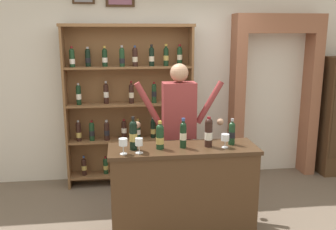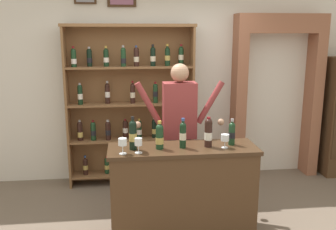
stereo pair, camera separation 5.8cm
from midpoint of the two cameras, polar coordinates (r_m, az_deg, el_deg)
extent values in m
cube|color=silver|center=(5.37, -1.17, 6.40)|extent=(12.00, 0.16, 3.03)
cube|color=brown|center=(5.15, -14.84, 1.03)|extent=(0.03, 0.29, 2.21)
cube|color=brown|center=(5.18, 3.98, 1.49)|extent=(0.03, 0.29, 2.21)
cube|color=brown|center=(5.22, -5.44, 1.57)|extent=(1.72, 0.02, 2.21)
cube|color=brown|center=(5.36, -5.19, -8.87)|extent=(1.66, 0.27, 0.03)
cylinder|color=black|center=(5.35, -12.24, -7.91)|extent=(0.07, 0.07, 0.20)
sphere|color=black|center=(5.31, -12.29, -6.86)|extent=(0.07, 0.07, 0.07)
cylinder|color=black|center=(5.30, -12.31, -6.53)|extent=(0.03, 0.03, 0.08)
cylinder|color=navy|center=(5.29, -12.32, -6.24)|extent=(0.03, 0.03, 0.03)
cylinder|color=tan|center=(5.35, -12.24, -7.85)|extent=(0.07, 0.07, 0.06)
cylinder|color=#19381E|center=(5.34, -9.03, -7.86)|extent=(0.07, 0.07, 0.19)
sphere|color=#19381E|center=(5.31, -9.06, -6.86)|extent=(0.07, 0.07, 0.07)
cylinder|color=#19381E|center=(5.30, -9.07, -6.61)|extent=(0.03, 0.03, 0.06)
cylinder|color=maroon|center=(5.29, -9.08, -6.40)|extent=(0.03, 0.03, 0.03)
cylinder|color=tan|center=(5.34, -9.02, -7.88)|extent=(0.07, 0.07, 0.06)
cylinder|color=black|center=(5.34, -5.35, -7.70)|extent=(0.07, 0.07, 0.20)
sphere|color=black|center=(5.30, -5.38, -6.63)|extent=(0.07, 0.07, 0.07)
cylinder|color=black|center=(5.29, -5.38, -6.38)|extent=(0.03, 0.03, 0.06)
cylinder|color=black|center=(5.29, -5.39, -6.19)|extent=(0.03, 0.03, 0.03)
cylinder|color=silver|center=(5.35, -5.35, -7.90)|extent=(0.07, 0.07, 0.06)
cylinder|color=#19381E|center=(5.35, -1.45, -7.59)|extent=(0.07, 0.07, 0.20)
sphere|color=#19381E|center=(5.31, -1.46, -6.49)|extent=(0.07, 0.07, 0.07)
cylinder|color=#19381E|center=(5.30, -1.46, -6.14)|extent=(0.03, 0.03, 0.08)
cylinder|color=maroon|center=(5.29, -1.46, -5.82)|extent=(0.04, 0.04, 0.03)
cylinder|color=silver|center=(5.35, -1.45, -7.60)|extent=(0.07, 0.07, 0.07)
cylinder|color=black|center=(5.40, 2.07, -7.42)|extent=(0.07, 0.07, 0.19)
sphere|color=black|center=(5.37, 2.08, -6.40)|extent=(0.07, 0.07, 0.07)
cylinder|color=black|center=(5.36, 2.08, -6.16)|extent=(0.03, 0.03, 0.06)
cylinder|color=black|center=(5.36, 2.08, -5.96)|extent=(0.03, 0.03, 0.03)
cylinder|color=tan|center=(5.41, 2.07, -7.51)|extent=(0.07, 0.07, 0.06)
cube|color=brown|center=(5.20, -5.30, -3.73)|extent=(1.66, 0.27, 0.02)
cylinder|color=black|center=(5.19, -13.04, -2.63)|extent=(0.07, 0.07, 0.22)
sphere|color=black|center=(5.16, -13.10, -1.38)|extent=(0.07, 0.07, 0.07)
cylinder|color=black|center=(5.16, -13.11, -1.12)|extent=(0.03, 0.03, 0.06)
cylinder|color=#99999E|center=(5.15, -13.12, -0.92)|extent=(0.03, 0.03, 0.03)
cylinder|color=tan|center=(5.20, -13.02, -2.93)|extent=(0.07, 0.07, 0.07)
cylinder|color=#19381E|center=(5.17, -11.08, -2.64)|extent=(0.07, 0.07, 0.22)
sphere|color=#19381E|center=(5.14, -11.14, -1.41)|extent=(0.07, 0.07, 0.07)
cylinder|color=#19381E|center=(5.13, -11.15, -1.14)|extent=(0.03, 0.03, 0.06)
cylinder|color=maroon|center=(5.13, -11.16, -0.92)|extent=(0.03, 0.03, 0.03)
cylinder|color=black|center=(5.17, -11.08, -2.71)|extent=(0.07, 0.07, 0.07)
cylinder|color=black|center=(5.14, -8.86, -2.62)|extent=(0.07, 0.07, 0.22)
sphere|color=black|center=(5.11, -8.90, -1.37)|extent=(0.07, 0.07, 0.07)
cylinder|color=black|center=(5.11, -8.91, -1.12)|extent=(0.03, 0.03, 0.06)
cylinder|color=#99999E|center=(5.10, -8.92, -0.91)|extent=(0.04, 0.04, 0.03)
cylinder|color=black|center=(5.14, -8.86, -2.66)|extent=(0.07, 0.07, 0.07)
cylinder|color=black|center=(5.20, -6.24, -2.40)|extent=(0.07, 0.07, 0.21)
sphere|color=black|center=(5.17, -6.27, -1.20)|extent=(0.07, 0.07, 0.07)
cylinder|color=black|center=(5.16, -6.28, -0.95)|extent=(0.03, 0.03, 0.06)
cylinder|color=maroon|center=(5.16, -6.28, -0.75)|extent=(0.03, 0.03, 0.03)
cylinder|color=silver|center=(5.20, -6.25, -2.32)|extent=(0.07, 0.07, 0.07)
cylinder|color=black|center=(5.16, -4.13, -2.44)|extent=(0.07, 0.07, 0.22)
sphere|color=black|center=(5.13, -4.15, -1.22)|extent=(0.07, 0.07, 0.07)
cylinder|color=black|center=(5.13, -4.15, -0.93)|extent=(0.03, 0.03, 0.06)
cylinder|color=#B79338|center=(5.12, -4.16, -0.70)|extent=(0.03, 0.03, 0.03)
cylinder|color=silver|center=(5.17, -4.12, -2.59)|extent=(0.07, 0.07, 0.07)
cylinder|color=black|center=(5.20, -1.78, -2.29)|extent=(0.07, 0.07, 0.22)
sphere|color=black|center=(5.17, -1.79, -1.05)|extent=(0.07, 0.07, 0.07)
cylinder|color=black|center=(5.16, -1.79, -0.72)|extent=(0.03, 0.03, 0.07)
cylinder|color=#99999E|center=(5.16, -1.79, -0.44)|extent=(0.03, 0.03, 0.03)
cylinder|color=tan|center=(5.20, -1.78, -2.48)|extent=(0.07, 0.07, 0.07)
cylinder|color=black|center=(5.21, 0.46, -2.19)|extent=(0.07, 0.07, 0.23)
sphere|color=black|center=(5.18, 0.46, -0.87)|extent=(0.07, 0.07, 0.07)
cylinder|color=black|center=(5.17, 0.46, -0.50)|extent=(0.03, 0.03, 0.08)
cylinder|color=maroon|center=(5.16, 0.46, -0.18)|extent=(0.04, 0.04, 0.03)
cylinder|color=black|center=(5.21, 0.46, -2.17)|extent=(0.07, 0.07, 0.07)
cylinder|color=#19381E|center=(5.24, 2.46, -2.13)|extent=(0.07, 0.07, 0.23)
sphere|color=#19381E|center=(5.21, 2.47, -0.83)|extent=(0.07, 0.07, 0.07)
cylinder|color=#19381E|center=(5.20, 2.47, -0.48)|extent=(0.03, 0.03, 0.08)
cylinder|color=maroon|center=(5.19, 2.47, -0.17)|extent=(0.04, 0.04, 0.03)
cylinder|color=tan|center=(5.24, 2.46, -2.05)|extent=(0.07, 0.07, 0.07)
cube|color=brown|center=(5.08, -5.41, 1.69)|extent=(1.66, 0.27, 0.02)
cylinder|color=black|center=(5.07, -13.02, 2.86)|extent=(0.07, 0.07, 0.23)
sphere|color=black|center=(5.06, -13.08, 4.20)|extent=(0.06, 0.06, 0.06)
cylinder|color=black|center=(5.05, -13.10, 4.46)|extent=(0.03, 0.03, 0.06)
cylinder|color=#99999E|center=(5.05, -13.11, 4.66)|extent=(0.03, 0.03, 0.03)
cylinder|color=silver|center=(5.07, -13.01, 2.81)|extent=(0.07, 0.07, 0.07)
cylinder|color=black|center=(5.08, -8.95, 3.07)|extent=(0.07, 0.07, 0.23)
sphere|color=black|center=(5.06, -9.00, 4.43)|extent=(0.06, 0.06, 0.06)
cylinder|color=black|center=(5.06, -9.01, 4.76)|extent=(0.03, 0.03, 0.07)
cylinder|color=#99999E|center=(5.06, -9.02, 5.03)|extent=(0.03, 0.03, 0.03)
cylinder|color=silver|center=(5.08, -8.95, 3.14)|extent=(0.07, 0.07, 0.07)
cylinder|color=black|center=(5.06, -5.11, 3.11)|extent=(0.07, 0.07, 0.23)
sphere|color=black|center=(5.04, -5.14, 4.45)|extent=(0.06, 0.06, 0.06)
cylinder|color=black|center=(5.03, -5.14, 4.80)|extent=(0.02, 0.02, 0.07)
cylinder|color=maroon|center=(5.03, -5.15, 5.10)|extent=(0.03, 0.03, 0.03)
cylinder|color=beige|center=(5.06, -5.11, 3.09)|extent=(0.07, 0.07, 0.07)
cylinder|color=#19381E|center=(5.07, -1.61, 3.17)|extent=(0.07, 0.07, 0.23)
sphere|color=#19381E|center=(5.06, -1.62, 4.50)|extent=(0.06, 0.06, 0.06)
cylinder|color=#19381E|center=(5.05, -1.63, 4.77)|extent=(0.03, 0.03, 0.06)
cylinder|color=maroon|center=(5.05, -1.63, 4.98)|extent=(0.03, 0.03, 0.03)
cylinder|color=black|center=(5.07, -1.62, 3.27)|extent=(0.07, 0.07, 0.07)
cylinder|color=black|center=(5.11, 2.37, 3.18)|extent=(0.07, 0.07, 0.22)
sphere|color=black|center=(5.09, 2.38, 4.45)|extent=(0.06, 0.06, 0.06)
cylinder|color=black|center=(5.09, 2.39, 4.74)|extent=(0.03, 0.03, 0.06)
cylinder|color=#B79338|center=(5.08, 2.39, 4.98)|extent=(0.03, 0.03, 0.03)
cylinder|color=silver|center=(5.11, 2.37, 3.05)|extent=(0.07, 0.07, 0.07)
cube|color=brown|center=(5.01, -5.53, 7.33)|extent=(1.66, 0.27, 0.02)
cylinder|color=#19381E|center=(5.02, -13.96, 8.31)|extent=(0.07, 0.07, 0.20)
sphere|color=#19381E|center=(5.01, -14.03, 9.51)|extent=(0.07, 0.07, 0.07)
cylinder|color=#19381E|center=(5.01, -14.05, 9.81)|extent=(0.03, 0.03, 0.06)
cylinder|color=maroon|center=(5.01, -14.06, 10.07)|extent=(0.03, 0.03, 0.03)
cylinder|color=silver|center=(5.02, -13.95, 8.01)|extent=(0.07, 0.07, 0.06)
cylinder|color=black|center=(5.05, -11.65, 8.43)|extent=(0.07, 0.07, 0.20)
sphere|color=black|center=(5.05, -11.70, 9.60)|extent=(0.07, 0.07, 0.07)
cylinder|color=black|center=(5.05, -11.71, 9.86)|extent=(0.03, 0.03, 0.06)
cylinder|color=#99999E|center=(5.05, -11.72, 10.07)|extent=(0.03, 0.03, 0.03)
cylinder|color=black|center=(5.05, -11.64, 8.24)|extent=(0.07, 0.07, 0.06)
cylinder|color=black|center=(5.01, -9.13, 8.49)|extent=(0.07, 0.07, 0.19)
sphere|color=black|center=(5.01, -9.18, 9.66)|extent=(0.07, 0.07, 0.07)
cylinder|color=black|center=(5.00, -9.19, 9.99)|extent=(0.03, 0.03, 0.07)
cylinder|color=#B79338|center=(5.00, -9.20, 10.27)|extent=(0.03, 0.03, 0.03)
cylinder|color=silver|center=(5.01, -9.13, 8.36)|extent=(0.07, 0.07, 0.06)
cylinder|color=#19381E|center=(4.97, -6.53, 8.61)|extent=(0.07, 0.07, 0.21)
sphere|color=#19381E|center=(4.96, -6.57, 9.86)|extent=(0.07, 0.07, 0.07)
cylinder|color=#19381E|center=(4.96, -6.57, 10.18)|extent=(0.03, 0.03, 0.06)
cylinder|color=#99999E|center=(4.96, -6.58, 10.44)|extent=(0.03, 0.03, 0.03)
cylinder|color=black|center=(4.97, -6.53, 8.28)|extent=(0.07, 0.07, 0.07)
cylinder|color=black|center=(5.00, -4.55, 8.69)|extent=(0.07, 0.07, 0.21)
sphere|color=black|center=(5.00, -4.57, 9.96)|extent=(0.07, 0.07, 0.07)
cylinder|color=black|center=(4.99, -4.57, 10.23)|extent=(0.03, 0.03, 0.06)
cylinder|color=navy|center=(4.99, -4.58, 10.44)|extent=(0.03, 0.03, 0.03)
cylinder|color=beige|center=(5.00, -4.54, 8.53)|extent=(0.07, 0.07, 0.07)
cylinder|color=black|center=(5.01, -1.99, 8.73)|extent=(0.07, 0.07, 0.21)
sphere|color=black|center=(5.00, -2.00, 10.01)|extent=(0.07, 0.07, 0.07)
cylinder|color=black|center=(5.00, -2.00, 10.34)|extent=(0.03, 0.03, 0.07)
cylinder|color=black|center=(5.00, -2.01, 10.63)|extent=(0.04, 0.04, 0.03)
cylinder|color=beige|center=(5.01, -1.99, 8.64)|extent=(0.07, 0.07, 0.07)
cylinder|color=black|center=(5.05, 0.24, 8.73)|extent=(0.07, 0.07, 0.20)
sphere|color=black|center=(5.04, 0.25, 9.96)|extent=(0.07, 0.07, 0.07)
cylinder|color=black|center=(5.04, 0.25, 10.35)|extent=(0.03, 0.03, 0.08)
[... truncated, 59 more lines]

